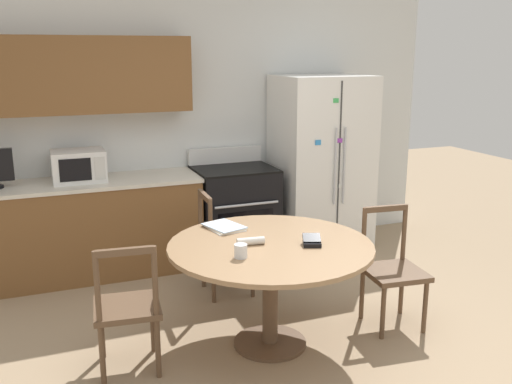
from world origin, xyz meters
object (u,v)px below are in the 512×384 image
dining_chair_far (224,245)px  wallet (312,241)px  refrigerator (321,164)px  oven_range (235,212)px  dining_chair_right (392,271)px  candle_glass (241,252)px  dining_chair_left (127,309)px  microwave (79,166)px

dining_chair_far → wallet: 1.20m
dining_chair_far → wallet: (0.26, -1.11, 0.35)m
refrigerator → dining_chair_far: size_ratio=2.01×
oven_range → wallet: (-0.13, -1.95, 0.32)m
dining_chair_far → wallet: bearing=15.6°
dining_chair_right → candle_glass: size_ratio=10.09×
candle_glass → wallet: bearing=4.9°
dining_chair_far → dining_chair_left: (-0.97, -0.95, 0.00)m
dining_chair_left → candle_glass: 0.82m
oven_range → wallet: bearing=-93.8°
dining_chair_left → candle_glass: (0.71, -0.21, 0.37)m
dining_chair_left → wallet: 1.30m
microwave → dining_chair_right: size_ratio=0.51×
dining_chair_far → wallet: size_ratio=5.59×
dining_chair_left → wallet: (1.24, -0.16, 0.35)m
dining_chair_far → dining_chair_left: size_ratio=1.00×
refrigerator → dining_chair_left: refrigerator is taller
dining_chair_left → dining_chair_right: bearing=4.0°
microwave → dining_chair_left: (0.11, -1.82, -0.61)m
refrigerator → dining_chair_left: (-2.31, -1.73, -0.47)m
oven_range → refrigerator: bearing=-3.4°
dining_chair_left → wallet: dining_chair_left is taller
dining_chair_far → dining_chair_right: bearing=46.4°
oven_range → dining_chair_right: size_ratio=1.20×
microwave → candle_glass: bearing=-68.2°
refrigerator → candle_glass: (-1.60, -1.94, -0.10)m
refrigerator → microwave: 2.42m
microwave → wallet: size_ratio=2.87×
microwave → dining_chair_left: microwave is taller
refrigerator → dining_chair_left: 2.92m
microwave → oven_range: bearing=-1.6°
oven_range → dining_chair_far: bearing=-115.3°
refrigerator → wallet: 2.17m
dining_chair_right → candle_glass: (-1.27, -0.13, 0.37)m
candle_glass → wallet: (0.53, 0.05, -0.01)m
dining_chair_right → candle_glass: 1.33m
oven_range → dining_chair_far: oven_range is taller
refrigerator → dining_chair_far: (-1.33, -0.77, -0.47)m
dining_chair_left → oven_range: bearing=58.7°
candle_glass → wallet: size_ratio=0.55×
oven_range → candle_glass: 2.13m
dining_chair_right → dining_chair_left: same height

